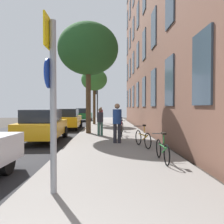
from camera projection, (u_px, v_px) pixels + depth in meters
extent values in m
plane|color=#332D28|center=(64.00, 131.00, 15.83)|extent=(41.80, 41.80, 0.00)
cube|color=#232326|center=(35.00, 131.00, 15.78)|extent=(7.00, 38.00, 0.01)
cube|color=gray|center=(111.00, 130.00, 15.91)|extent=(4.20, 38.00, 0.12)
cube|color=brown|center=(148.00, 7.00, 15.29)|extent=(0.50, 27.00, 17.78)
cube|color=#384756|center=(202.00, 68.00, 6.04)|extent=(0.06, 1.20, 2.09)
cube|color=#384756|center=(169.00, 81.00, 9.16)|extent=(0.06, 1.20, 2.09)
cube|color=#384756|center=(153.00, 88.00, 12.29)|extent=(0.06, 1.20, 2.09)
cube|color=#384756|center=(144.00, 92.00, 15.41)|extent=(0.06, 1.20, 2.09)
cube|color=#384756|center=(138.00, 95.00, 18.53)|extent=(0.06, 1.20, 2.09)
cube|color=#384756|center=(133.00, 96.00, 21.66)|extent=(0.06, 1.20, 2.09)
cube|color=#384756|center=(130.00, 98.00, 24.78)|extent=(0.06, 1.20, 2.09)
cube|color=#384756|center=(127.00, 99.00, 27.90)|extent=(0.06, 1.20, 2.09)
cube|color=#384756|center=(170.00, 2.00, 9.09)|extent=(0.06, 1.20, 2.09)
cube|color=#384756|center=(154.00, 29.00, 12.22)|extent=(0.06, 1.20, 2.09)
cube|color=#384756|center=(144.00, 45.00, 15.34)|extent=(0.06, 1.20, 2.09)
cube|color=#384756|center=(138.00, 55.00, 18.46)|extent=(0.06, 1.20, 2.09)
cube|color=#384756|center=(133.00, 63.00, 21.59)|extent=(0.06, 1.20, 2.09)
cube|color=#384756|center=(130.00, 68.00, 24.71)|extent=(0.06, 1.20, 2.09)
cube|color=#384756|center=(127.00, 73.00, 27.83)|extent=(0.06, 1.20, 2.09)
cube|color=#384756|center=(138.00, 16.00, 18.39)|extent=(0.06, 1.20, 2.09)
cube|color=#384756|center=(133.00, 29.00, 21.51)|extent=(0.06, 1.20, 2.09)
cube|color=#384756|center=(130.00, 39.00, 24.64)|extent=(0.06, 1.20, 2.09)
cube|color=#384756|center=(127.00, 47.00, 27.76)|extent=(0.06, 1.20, 2.09)
cube|color=#384756|center=(130.00, 9.00, 24.56)|extent=(0.06, 1.20, 2.09)
cube|color=#384756|center=(127.00, 20.00, 27.69)|extent=(0.06, 1.20, 2.09)
cylinder|color=gray|center=(53.00, 107.00, 4.06)|extent=(0.12, 0.12, 3.25)
cube|color=yellow|center=(48.00, 33.00, 4.03)|extent=(0.03, 0.60, 0.60)
cylinder|color=#14339E|center=(49.00, 73.00, 4.05)|extent=(0.03, 0.56, 0.56)
cylinder|color=black|center=(97.00, 104.00, 23.82)|extent=(0.12, 0.12, 3.93)
cube|color=black|center=(96.00, 91.00, 23.79)|extent=(0.20, 0.24, 0.80)
sphere|color=#4B0707|center=(95.00, 88.00, 23.78)|extent=(0.16, 0.16, 0.16)
sphere|color=orange|center=(95.00, 91.00, 23.78)|extent=(0.16, 0.16, 0.16)
sphere|color=#083E11|center=(95.00, 93.00, 23.79)|extent=(0.16, 0.16, 0.16)
cylinder|color=#4C3823|center=(88.00, 100.00, 13.64)|extent=(0.32, 0.32, 4.16)
ellipsoid|color=#235123|center=(88.00, 49.00, 13.57)|extent=(3.79, 3.79, 3.22)
cylinder|color=#4C3823|center=(94.00, 106.00, 20.87)|extent=(0.26, 0.26, 3.56)
ellipsoid|color=#387533|center=(94.00, 80.00, 20.81)|extent=(2.49, 2.49, 2.12)
torus|color=black|center=(159.00, 148.00, 6.98)|extent=(0.05, 0.60, 0.60)
torus|color=black|center=(167.00, 155.00, 5.99)|extent=(0.05, 0.60, 0.60)
cylinder|color=#267233|center=(162.00, 146.00, 6.48)|extent=(0.05, 0.84, 0.04)
cylinder|color=#267233|center=(164.00, 150.00, 6.24)|extent=(0.05, 0.51, 0.27)
cylinder|color=#267233|center=(164.00, 139.00, 6.33)|extent=(0.04, 0.04, 0.28)
cube|color=black|center=(164.00, 133.00, 6.32)|extent=(0.10, 0.24, 0.06)
cylinder|color=#4C4C4C|center=(159.00, 133.00, 6.97)|extent=(0.42, 0.03, 0.03)
torus|color=black|center=(138.00, 137.00, 9.37)|extent=(0.18, 0.63, 0.63)
torus|color=black|center=(148.00, 141.00, 8.41)|extent=(0.18, 0.63, 0.63)
cylinder|color=#C68C19|center=(143.00, 135.00, 8.89)|extent=(0.24, 0.83, 0.04)
cylinder|color=#C68C19|center=(145.00, 138.00, 8.65)|extent=(0.16, 0.50, 0.28)
cylinder|color=#C68C19|center=(144.00, 129.00, 8.74)|extent=(0.04, 0.04, 0.28)
cube|color=black|center=(144.00, 125.00, 8.74)|extent=(0.10, 0.24, 0.06)
cylinder|color=#4C4C4C|center=(138.00, 126.00, 9.36)|extent=(0.42, 0.13, 0.03)
torus|color=black|center=(122.00, 129.00, 12.67)|extent=(0.09, 0.66, 0.66)
torus|color=black|center=(122.00, 131.00, 11.65)|extent=(0.09, 0.66, 0.66)
cylinder|color=#B21E1E|center=(122.00, 127.00, 12.15)|extent=(0.11, 0.87, 0.04)
cylinder|color=#B21E1E|center=(122.00, 129.00, 11.90)|extent=(0.09, 0.53, 0.28)
cylinder|color=#B21E1E|center=(122.00, 123.00, 11.99)|extent=(0.04, 0.04, 0.28)
cube|color=black|center=(122.00, 120.00, 11.99)|extent=(0.10, 0.24, 0.06)
cylinder|color=#4C4C4C|center=(122.00, 121.00, 12.66)|extent=(0.42, 0.06, 0.03)
torus|color=black|center=(120.00, 126.00, 15.39)|extent=(0.09, 0.66, 0.66)
torus|color=black|center=(122.00, 127.00, 14.37)|extent=(0.09, 0.66, 0.66)
cylinder|color=#99999E|center=(121.00, 124.00, 14.88)|extent=(0.10, 0.87, 0.04)
cylinder|color=#99999E|center=(122.00, 125.00, 14.62)|extent=(0.08, 0.53, 0.28)
cylinder|color=#99999E|center=(122.00, 120.00, 14.72)|extent=(0.04, 0.04, 0.28)
cube|color=black|center=(122.00, 118.00, 14.71)|extent=(0.10, 0.24, 0.06)
cylinder|color=#4C4C4C|center=(120.00, 118.00, 15.38)|extent=(0.42, 0.06, 0.03)
cylinder|color=#26262D|center=(115.00, 133.00, 9.83)|extent=(0.16, 0.16, 0.88)
cylinder|color=#26262D|center=(119.00, 133.00, 9.84)|extent=(0.16, 0.16, 0.88)
cylinder|color=navy|center=(117.00, 117.00, 9.82)|extent=(0.45, 0.45, 0.66)
sphere|color=#936B4C|center=(117.00, 106.00, 9.81)|extent=(0.24, 0.24, 0.24)
cylinder|color=#33594C|center=(99.00, 129.00, 12.49)|extent=(0.14, 0.14, 0.77)
cylinder|color=#33594C|center=(102.00, 129.00, 12.49)|extent=(0.14, 0.14, 0.77)
cylinder|color=#26262D|center=(100.00, 117.00, 12.48)|extent=(0.50, 0.50, 0.58)
sphere|color=brown|center=(100.00, 110.00, 12.47)|extent=(0.21, 0.21, 0.21)
cylinder|color=#26262D|center=(100.00, 120.00, 20.63)|extent=(0.15, 0.15, 0.80)
cylinder|color=#26262D|center=(102.00, 120.00, 20.63)|extent=(0.15, 0.15, 0.80)
cylinder|color=maroon|center=(101.00, 113.00, 20.62)|extent=(0.44, 0.44, 0.60)
sphere|color=#936B4C|center=(101.00, 108.00, 20.61)|extent=(0.22, 0.22, 0.22)
cylinder|color=black|center=(6.00, 162.00, 5.56)|extent=(0.22, 0.64, 0.64)
cube|color=orange|center=(44.00, 128.00, 11.04)|extent=(1.98, 4.35, 0.70)
cube|color=#1E232D|center=(42.00, 116.00, 10.82)|extent=(1.61, 2.46, 0.60)
cylinder|color=black|center=(36.00, 132.00, 12.40)|extent=(0.22, 0.64, 0.64)
cylinder|color=black|center=(65.00, 132.00, 12.44)|extent=(0.22, 0.64, 0.64)
cylinder|color=black|center=(16.00, 139.00, 9.66)|extent=(0.22, 0.64, 0.64)
cylinder|color=black|center=(53.00, 139.00, 9.70)|extent=(0.22, 0.64, 0.64)
cube|color=orange|center=(68.00, 121.00, 17.30)|extent=(2.02, 4.56, 0.70)
cube|color=#1E232D|center=(68.00, 113.00, 17.07)|extent=(1.64, 2.58, 0.60)
cylinder|color=black|center=(62.00, 124.00, 18.72)|extent=(0.22, 0.64, 0.64)
cylinder|color=black|center=(81.00, 124.00, 18.77)|extent=(0.22, 0.64, 0.64)
cylinder|color=black|center=(54.00, 127.00, 15.86)|extent=(0.22, 0.64, 0.64)
cylinder|color=black|center=(76.00, 127.00, 15.90)|extent=(0.22, 0.64, 0.64)
cube|color=#19662D|center=(84.00, 116.00, 27.58)|extent=(1.97, 4.04, 0.70)
cube|color=#1E232D|center=(83.00, 111.00, 27.36)|extent=(1.62, 2.28, 0.60)
cylinder|color=black|center=(78.00, 118.00, 28.84)|extent=(0.22, 0.64, 0.64)
cylinder|color=black|center=(91.00, 118.00, 28.88)|extent=(0.22, 0.64, 0.64)
cylinder|color=black|center=(76.00, 119.00, 26.29)|extent=(0.22, 0.64, 0.64)
cylinder|color=black|center=(89.00, 119.00, 26.33)|extent=(0.22, 0.64, 0.64)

